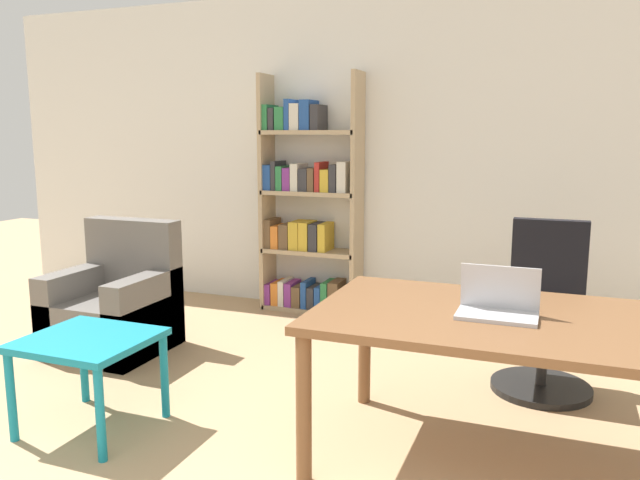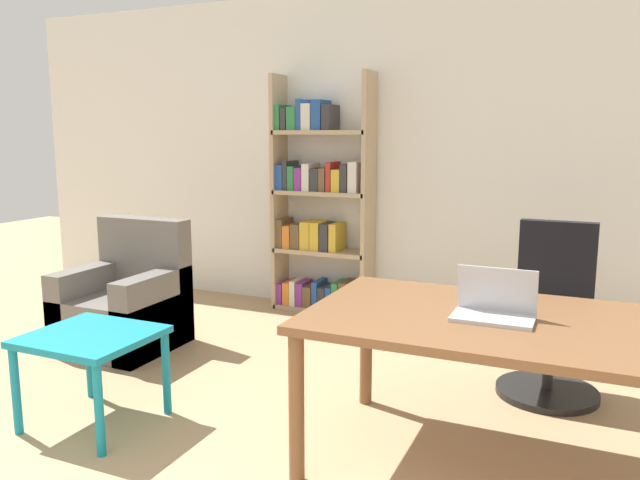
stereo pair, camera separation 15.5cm
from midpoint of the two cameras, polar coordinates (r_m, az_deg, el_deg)
wall_back at (r=5.22m, az=10.04°, el=7.61°), size 8.00×0.06×2.70m
desk at (r=2.92m, az=19.39°, el=-8.34°), size 1.87×1.02×0.73m
laptop at (r=2.87m, az=17.14°, el=-5.94°), size 0.35×0.21×0.22m
office_chair at (r=3.99m, az=21.49°, el=-7.12°), size 0.59×0.59×1.02m
side_table_blue at (r=3.49m, az=-18.97°, el=-9.20°), size 0.62×0.58×0.50m
armchair at (r=4.72m, az=-16.45°, el=-5.83°), size 0.74×0.71×0.91m
bookshelf at (r=5.34m, az=0.63°, el=2.80°), size 0.87×0.28×2.03m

